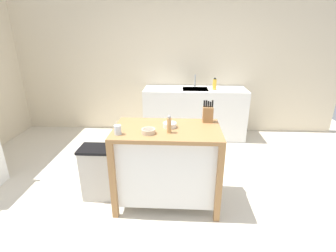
{
  "coord_description": "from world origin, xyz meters",
  "views": [
    {
      "loc": [
        0.1,
        -2.37,
        1.82
      ],
      "look_at": [
        -0.03,
        0.21,
        0.84
      ],
      "focal_mm": 26.5,
      "sensor_mm": 36.0,
      "label": 1
    }
  ],
  "objects_px": {
    "knife_block": "(208,114)",
    "drinking_cup": "(118,130)",
    "trash_bin": "(98,172)",
    "bottle_hand_soap": "(215,84)",
    "kitchen_island": "(167,162)",
    "bowl_stoneware_deep": "(148,131)",
    "bowl_ceramic_small": "(170,125)",
    "pepper_grinder": "(169,125)",
    "sink_faucet": "(195,81)"
  },
  "relations": [
    {
      "from": "kitchen_island",
      "to": "trash_bin",
      "type": "bearing_deg",
      "value": 176.55
    },
    {
      "from": "bowl_stoneware_deep",
      "to": "bottle_hand_soap",
      "type": "relative_size",
      "value": 0.67
    },
    {
      "from": "knife_block",
      "to": "trash_bin",
      "type": "relative_size",
      "value": 0.39
    },
    {
      "from": "pepper_grinder",
      "to": "bottle_hand_soap",
      "type": "height_order",
      "value": "bottle_hand_soap"
    },
    {
      "from": "knife_block",
      "to": "bottle_hand_soap",
      "type": "relative_size",
      "value": 1.21
    },
    {
      "from": "bowl_ceramic_small",
      "to": "bottle_hand_soap",
      "type": "height_order",
      "value": "bottle_hand_soap"
    },
    {
      "from": "drinking_cup",
      "to": "pepper_grinder",
      "type": "xyz_separation_m",
      "value": [
        0.49,
        0.07,
        0.04
      ]
    },
    {
      "from": "kitchen_island",
      "to": "trash_bin",
      "type": "xyz_separation_m",
      "value": [
        -0.79,
        0.05,
        -0.18
      ]
    },
    {
      "from": "sink_faucet",
      "to": "bottle_hand_soap",
      "type": "xyz_separation_m",
      "value": [
        0.32,
        -0.2,
        -0.02
      ]
    },
    {
      "from": "knife_block",
      "to": "pepper_grinder",
      "type": "height_order",
      "value": "knife_block"
    },
    {
      "from": "sink_faucet",
      "to": "bowl_stoneware_deep",
      "type": "bearing_deg",
      "value": -104.14
    },
    {
      "from": "knife_block",
      "to": "kitchen_island",
      "type": "bearing_deg",
      "value": -152.89
    },
    {
      "from": "trash_bin",
      "to": "bottle_hand_soap",
      "type": "relative_size",
      "value": 3.12
    },
    {
      "from": "bowl_stoneware_deep",
      "to": "bowl_ceramic_small",
      "type": "bearing_deg",
      "value": 42.15
    },
    {
      "from": "trash_bin",
      "to": "drinking_cup",
      "type": "bearing_deg",
      "value": -35.06
    },
    {
      "from": "bowl_stoneware_deep",
      "to": "pepper_grinder",
      "type": "distance_m",
      "value": 0.21
    },
    {
      "from": "kitchen_island",
      "to": "drinking_cup",
      "type": "bearing_deg",
      "value": -158.61
    },
    {
      "from": "trash_bin",
      "to": "bottle_hand_soap",
      "type": "distance_m",
      "value": 2.47
    },
    {
      "from": "trash_bin",
      "to": "bowl_ceramic_small",
      "type": "bearing_deg",
      "value": -0.93
    },
    {
      "from": "kitchen_island",
      "to": "sink_faucet",
      "type": "height_order",
      "value": "sink_faucet"
    },
    {
      "from": "bowl_ceramic_small",
      "to": "sink_faucet",
      "type": "relative_size",
      "value": 0.64
    },
    {
      "from": "bowl_ceramic_small",
      "to": "kitchen_island",
      "type": "bearing_deg",
      "value": -127.45
    },
    {
      "from": "pepper_grinder",
      "to": "bottle_hand_soap",
      "type": "relative_size",
      "value": 0.89
    },
    {
      "from": "kitchen_island",
      "to": "sink_faucet",
      "type": "distance_m",
      "value": 2.18
    },
    {
      "from": "drinking_cup",
      "to": "bowl_ceramic_small",
      "type": "bearing_deg",
      "value": 23.79
    },
    {
      "from": "bowl_ceramic_small",
      "to": "drinking_cup",
      "type": "relative_size",
      "value": 1.53
    },
    {
      "from": "bowl_ceramic_small",
      "to": "bowl_stoneware_deep",
      "type": "distance_m",
      "value": 0.27
    },
    {
      "from": "bowl_ceramic_small",
      "to": "bowl_stoneware_deep",
      "type": "relative_size",
      "value": 1.04
    },
    {
      "from": "trash_bin",
      "to": "sink_faucet",
      "type": "bearing_deg",
      "value": 59.88
    },
    {
      "from": "drinking_cup",
      "to": "sink_faucet",
      "type": "bearing_deg",
      "value": 69.36
    },
    {
      "from": "pepper_grinder",
      "to": "trash_bin",
      "type": "height_order",
      "value": "pepper_grinder"
    },
    {
      "from": "bowl_ceramic_small",
      "to": "bowl_stoneware_deep",
      "type": "height_order",
      "value": "bowl_ceramic_small"
    },
    {
      "from": "pepper_grinder",
      "to": "trash_bin",
      "type": "xyz_separation_m",
      "value": [
        -0.82,
        0.16,
        -0.66
      ]
    },
    {
      "from": "drinking_cup",
      "to": "trash_bin",
      "type": "bearing_deg",
      "value": 144.94
    },
    {
      "from": "kitchen_island",
      "to": "sink_faucet",
      "type": "bearing_deg",
      "value": 79.45
    },
    {
      "from": "bowl_ceramic_small",
      "to": "bottle_hand_soap",
      "type": "distance_m",
      "value": 1.97
    },
    {
      "from": "kitchen_island",
      "to": "drinking_cup",
      "type": "xyz_separation_m",
      "value": [
        -0.47,
        -0.18,
        0.44
      ]
    },
    {
      "from": "bottle_hand_soap",
      "to": "kitchen_island",
      "type": "bearing_deg",
      "value": -110.73
    },
    {
      "from": "pepper_grinder",
      "to": "kitchen_island",
      "type": "bearing_deg",
      "value": 103.41
    },
    {
      "from": "kitchen_island",
      "to": "bowl_stoneware_deep",
      "type": "bearing_deg",
      "value": -139.82
    },
    {
      "from": "knife_block",
      "to": "drinking_cup",
      "type": "relative_size",
      "value": 2.66
    },
    {
      "from": "bowl_ceramic_small",
      "to": "pepper_grinder",
      "type": "xyz_separation_m",
      "value": [
        0.0,
        -0.15,
        0.06
      ]
    },
    {
      "from": "bowl_ceramic_small",
      "to": "trash_bin",
      "type": "xyz_separation_m",
      "value": [
        -0.82,
        0.01,
        -0.6
      ]
    },
    {
      "from": "kitchen_island",
      "to": "bowl_stoneware_deep",
      "type": "xyz_separation_m",
      "value": [
        -0.17,
        -0.15,
        0.42
      ]
    },
    {
      "from": "bowl_ceramic_small",
      "to": "drinking_cup",
      "type": "bearing_deg",
      "value": -156.21
    },
    {
      "from": "kitchen_island",
      "to": "pepper_grinder",
      "type": "xyz_separation_m",
      "value": [
        0.03,
        -0.11,
        0.48
      ]
    },
    {
      "from": "kitchen_island",
      "to": "bowl_ceramic_small",
      "type": "bearing_deg",
      "value": 52.55
    },
    {
      "from": "drinking_cup",
      "to": "bottle_hand_soap",
      "type": "bearing_deg",
      "value": 60.29
    },
    {
      "from": "bottle_hand_soap",
      "to": "sink_faucet",
      "type": "bearing_deg",
      "value": 148.03
    },
    {
      "from": "bottle_hand_soap",
      "to": "bowl_ceramic_small",
      "type": "bearing_deg",
      "value": -110.37
    }
  ]
}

